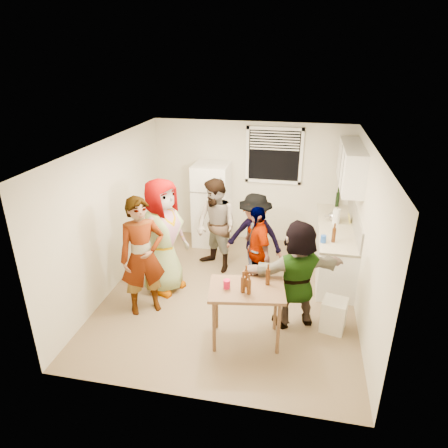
% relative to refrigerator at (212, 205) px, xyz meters
% --- Properties ---
extents(room, '(4.00, 4.50, 2.50)m').
position_rel_refrigerator_xyz_m(room, '(0.75, -1.88, -0.85)').
color(room, beige).
rests_on(room, ground).
extents(window, '(1.12, 0.10, 1.06)m').
position_rel_refrigerator_xyz_m(window, '(1.20, 0.33, 1.00)').
color(window, white).
rests_on(window, room).
extents(refrigerator, '(0.70, 0.70, 1.70)m').
position_rel_refrigerator_xyz_m(refrigerator, '(0.00, 0.00, 0.00)').
color(refrigerator, white).
rests_on(refrigerator, ground).
extents(counter_lower, '(0.60, 2.20, 0.86)m').
position_rel_refrigerator_xyz_m(counter_lower, '(2.45, -0.73, -0.42)').
color(counter_lower, white).
rests_on(counter_lower, ground).
extents(countertop, '(0.64, 2.22, 0.04)m').
position_rel_refrigerator_xyz_m(countertop, '(2.45, -0.73, 0.03)').
color(countertop, beige).
rests_on(countertop, counter_lower).
extents(backsplash, '(0.03, 2.20, 0.36)m').
position_rel_refrigerator_xyz_m(backsplash, '(2.74, -0.73, 0.23)').
color(backsplash, beige).
rests_on(backsplash, countertop).
extents(upper_cabinets, '(0.34, 1.60, 0.70)m').
position_rel_refrigerator_xyz_m(upper_cabinets, '(2.58, -0.53, 1.10)').
color(upper_cabinets, white).
rests_on(upper_cabinets, room).
extents(kettle, '(0.28, 0.25, 0.20)m').
position_rel_refrigerator_xyz_m(kettle, '(2.40, -0.50, 0.05)').
color(kettle, silver).
rests_on(kettle, countertop).
extents(paper_towel, '(0.13, 0.13, 0.28)m').
position_rel_refrigerator_xyz_m(paper_towel, '(2.43, -0.63, 0.05)').
color(paper_towel, white).
rests_on(paper_towel, countertop).
extents(wine_bottle, '(0.07, 0.07, 0.29)m').
position_rel_refrigerator_xyz_m(wine_bottle, '(2.50, 0.26, 0.05)').
color(wine_bottle, black).
rests_on(wine_bottle, countertop).
extents(beer_bottle_counter, '(0.06, 0.06, 0.24)m').
position_rel_refrigerator_xyz_m(beer_bottle_counter, '(2.35, -1.42, 0.05)').
color(beer_bottle_counter, '#47230C').
rests_on(beer_bottle_counter, countertop).
extents(blue_cup, '(0.09, 0.09, 0.12)m').
position_rel_refrigerator_xyz_m(blue_cup, '(2.19, -1.47, 0.05)').
color(blue_cup, blue).
rests_on(blue_cup, countertop).
extents(picture_frame, '(0.02, 0.17, 0.14)m').
position_rel_refrigerator_xyz_m(picture_frame, '(2.67, -0.52, 0.12)').
color(picture_frame, '#DECF47').
rests_on(picture_frame, countertop).
extents(trash_bin, '(0.40, 0.40, 0.49)m').
position_rel_refrigerator_xyz_m(trash_bin, '(2.38, -2.49, -0.60)').
color(trash_bin, beige).
rests_on(trash_bin, ground).
extents(serving_table, '(1.09, 0.81, 0.85)m').
position_rel_refrigerator_xyz_m(serving_table, '(1.17, -2.98, -0.85)').
color(serving_table, brown).
rests_on(serving_table, ground).
extents(beer_bottle_table, '(0.06, 0.06, 0.21)m').
position_rel_refrigerator_xyz_m(beer_bottle_table, '(1.21, -3.10, -0.00)').
color(beer_bottle_table, '#47230C').
rests_on(beer_bottle_table, serving_table).
extents(red_cup, '(0.09, 0.09, 0.12)m').
position_rel_refrigerator_xyz_m(red_cup, '(0.91, -3.03, -0.00)').
color(red_cup, red).
rests_on(red_cup, serving_table).
extents(guest_grey, '(2.17, 1.66, 0.62)m').
position_rel_refrigerator_xyz_m(guest_grey, '(-0.37, -1.92, -0.85)').
color(guest_grey, gray).
rests_on(guest_grey, ground).
extents(guest_stripe, '(1.60, 1.92, 0.45)m').
position_rel_refrigerator_xyz_m(guest_stripe, '(-0.46, -2.56, -0.85)').
color(guest_stripe, '#141933').
rests_on(guest_stripe, ground).
extents(guest_back_left, '(1.68, 1.89, 0.65)m').
position_rel_refrigerator_xyz_m(guest_back_left, '(0.33, -1.08, -0.85)').
color(guest_back_left, '#513822').
rests_on(guest_back_left, ground).
extents(guest_back_right, '(1.35, 1.77, 0.58)m').
position_rel_refrigerator_xyz_m(guest_back_right, '(1.05, -1.25, -0.85)').
color(guest_back_right, '#45454A').
rests_on(guest_back_right, ground).
extents(guest_black, '(1.74, 1.51, 0.37)m').
position_rel_refrigerator_xyz_m(guest_black, '(1.14, -1.64, -0.85)').
color(guest_black, black).
rests_on(guest_black, ground).
extents(guest_orange, '(2.04, 2.10, 0.48)m').
position_rel_refrigerator_xyz_m(guest_orange, '(1.82, -2.44, -0.85)').
color(guest_orange, '#E28858').
rests_on(guest_orange, ground).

